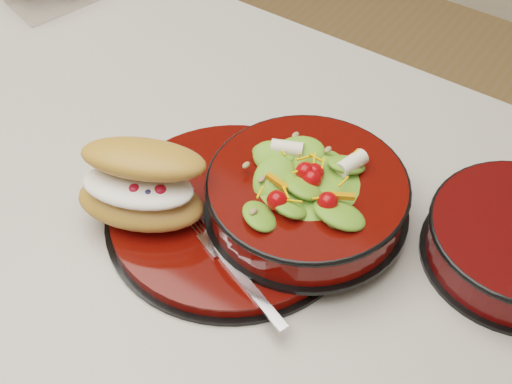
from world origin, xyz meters
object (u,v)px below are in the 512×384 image
Objects in this scene: salad_bowl at (307,190)px; fork at (239,275)px; dinner_plate at (233,213)px; croissant at (142,185)px; island_counter at (171,338)px.

fork is (-0.01, -0.12, -0.03)m from salad_bowl.
dinner_plate is at bearing 60.63° from fork.
fork is at bearing -50.27° from dinner_plate.
croissant is at bearing -145.77° from salad_bowl.
dinner_plate reaches higher than island_counter.
island_counter is 8.26× the size of fork.
fork reaches higher than island_counter.
dinner_plate is 1.80× the size of croissant.
croissant is (-0.15, -0.10, 0.01)m from salad_bowl.
croissant is at bearing -44.56° from island_counter.
island_counter is at bearing -174.10° from salad_bowl.
croissant reaches higher than dinner_plate.
salad_bowl is (0.07, 0.04, 0.05)m from dinner_plate.
salad_bowl reaches higher than fork.
dinner_plate is 2.02× the size of fork.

